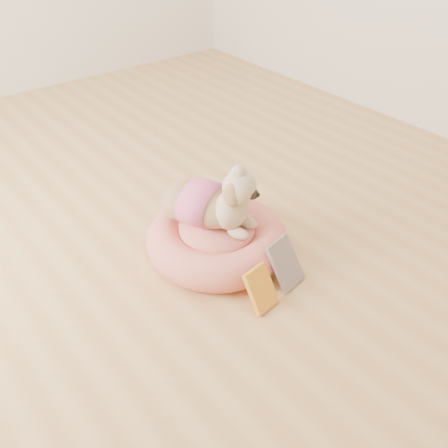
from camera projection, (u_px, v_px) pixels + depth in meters
floor at (165, 232)px, 2.41m from camera, size 4.50×4.50×0.00m
pet_bed at (217, 239)px, 2.23m from camera, size 0.63×0.63×0.16m
dog at (212, 192)px, 2.10m from camera, size 0.45×0.52×0.32m
book_yellow at (261, 289)px, 1.96m from camera, size 0.13×0.12×0.17m
book_white at (285, 263)px, 2.08m from camera, size 0.16×0.15×0.19m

